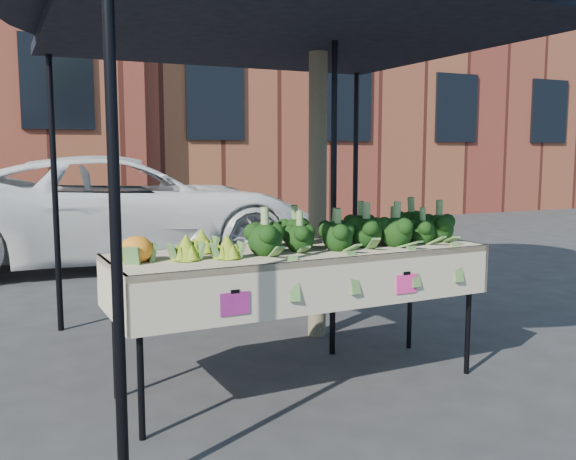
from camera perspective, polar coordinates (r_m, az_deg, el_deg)
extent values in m
plane|color=#28282A|center=(4.29, -2.00, -13.65)|extent=(90.00, 90.00, 0.00)
cube|color=beige|center=(4.12, 1.18, -7.92)|extent=(2.43, 0.88, 0.90)
cube|color=#F22D8C|center=(3.47, -5.11, -6.58)|extent=(0.17, 0.01, 0.12)
cube|color=#F02D88|center=(3.99, 10.61, -4.86)|extent=(0.17, 0.01, 0.12)
ellipsoid|color=black|center=(4.20, 5.46, 0.32)|extent=(1.53, 0.56, 0.25)
ellipsoid|color=#90A320|center=(3.76, -7.84, -0.95)|extent=(0.42, 0.46, 0.19)
ellipsoid|color=orange|center=(3.63, -13.49, -1.51)|extent=(0.19, 0.19, 0.17)
imported|color=white|center=(8.99, -14.94, 13.99)|extent=(1.69, 2.56, 5.27)
cube|color=maroon|center=(18.52, 3.06, 15.54)|extent=(12.00, 8.00, 8.50)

